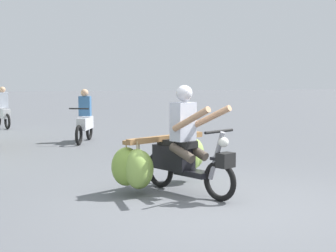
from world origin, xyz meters
The scene contains 4 objects.
ground_plane centered at (0.00, 0.00, 0.00)m, with size 120.00×120.00×0.00m, color #56595E.
motorbike_main_loaded centered at (-0.48, 0.96, 0.51)m, with size 1.75×1.84×1.58m.
motorbike_distant_ahead_left centered at (-0.87, 7.04, 0.57)m, with size 0.75×1.54×1.40m.
motorbike_distant_ahead_right centered at (-3.05, 11.56, 0.57)m, with size 0.68×1.57×1.40m.
Camera 1 is at (-2.50, -5.89, 1.67)m, focal length 52.50 mm.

